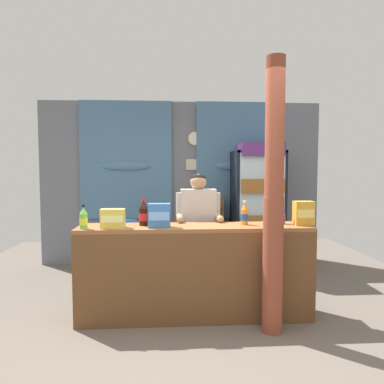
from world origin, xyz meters
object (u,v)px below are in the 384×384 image
at_px(snack_box_instant_noodle, 113,218).
at_px(snack_box_biscuit, 159,215).
at_px(soda_bottle_orange_soda, 245,214).
at_px(soda_bottle_grape_soda, 282,214).
at_px(timber_post, 274,203).
at_px(soda_bottle_lime_soda, 84,219).
at_px(shopkeeper, 198,221).
at_px(stall_counter, 196,266).
at_px(plastic_lawn_chair, 123,247).
at_px(snack_box_choco_powder, 303,213).
at_px(bottle_shelf_rack, 208,230).
at_px(drink_fridge, 258,201).
at_px(soda_bottle_cola, 144,214).

xyz_separation_m(snack_box_instant_noodle, snack_box_biscuit, (0.47, 0.01, 0.03)).
distance_m(soda_bottle_orange_soda, soda_bottle_grape_soda, 0.41).
xyz_separation_m(timber_post, soda_bottle_lime_soda, (-1.84, 0.24, -0.17)).
height_order(timber_post, shopkeeper, timber_post).
distance_m(soda_bottle_grape_soda, snack_box_instant_noodle, 1.79).
relative_size(soda_bottle_orange_soda, soda_bottle_lime_soda, 1.07).
bearing_deg(stall_counter, plastic_lawn_chair, 125.45).
height_order(soda_bottle_orange_soda, soda_bottle_lime_soda, soda_bottle_orange_soda).
bearing_deg(snack_box_choco_powder, soda_bottle_lime_soda, -177.43).
relative_size(stall_counter, snack_box_choco_powder, 9.63).
xyz_separation_m(timber_post, shopkeeper, (-0.65, 0.82, -0.30)).
bearing_deg(bottle_shelf_rack, stall_counter, -99.63).
relative_size(stall_counter, snack_box_instant_noodle, 10.30).
relative_size(plastic_lawn_chair, soda_bottle_orange_soda, 3.32).
xyz_separation_m(plastic_lawn_chair, soda_bottle_orange_soda, (1.45, -1.18, 0.60)).
bearing_deg(timber_post, stall_counter, 158.60).
xyz_separation_m(timber_post, snack_box_instant_noodle, (-1.56, 0.28, -0.17)).
bearing_deg(drink_fridge, timber_post, -100.33).
distance_m(drink_fridge, soda_bottle_grape_soda, 1.65).
xyz_separation_m(shopkeeper, soda_bottle_grape_soda, (0.87, -0.39, 0.13)).
bearing_deg(soda_bottle_orange_soda, soda_bottle_grape_soda, 3.89).
height_order(plastic_lawn_chair, shopkeeper, shopkeeper).
bearing_deg(soda_bottle_orange_soda, soda_bottle_lime_soda, -174.60).
bearing_deg(soda_bottle_orange_soda, snack_box_biscuit, -172.74).
height_order(drink_fridge, snack_box_instant_noodle, drink_fridge).
bearing_deg(snack_box_biscuit, soda_bottle_cola, 140.90).
height_order(bottle_shelf_rack, snack_box_choco_powder, snack_box_choco_powder).
bearing_deg(snack_box_instant_noodle, soda_bottle_lime_soda, -173.67).
relative_size(snack_box_instant_noodle, snack_box_choco_powder, 0.94).
xyz_separation_m(stall_counter, drink_fridge, (1.10, 1.79, 0.50)).
xyz_separation_m(stall_counter, soda_bottle_cola, (-0.54, 0.14, 0.52)).
bearing_deg(stall_counter, soda_bottle_cola, 165.49).
distance_m(stall_counter, plastic_lawn_chair, 1.60).
bearing_deg(soda_bottle_cola, soda_bottle_grape_soda, 0.25).
xyz_separation_m(plastic_lawn_chair, shopkeeper, (0.99, -0.76, 0.47)).
relative_size(drink_fridge, soda_bottle_orange_soda, 7.60).
xyz_separation_m(timber_post, drink_fridge, (0.38, 2.07, -0.17)).
height_order(soda_bottle_orange_soda, snack_box_instant_noodle, soda_bottle_orange_soda).
bearing_deg(bottle_shelf_rack, plastic_lawn_chair, -150.49).
relative_size(stall_counter, soda_bottle_orange_soda, 9.41).
bearing_deg(drink_fridge, stall_counter, -121.50).
xyz_separation_m(bottle_shelf_rack, snack_box_biscuit, (-0.71, -2.01, 0.52)).
distance_m(bottle_shelf_rack, soda_bottle_grape_soda, 2.03).
distance_m(drink_fridge, bottle_shelf_rack, 0.93).
relative_size(stall_counter, snack_box_biscuit, 9.98).
xyz_separation_m(soda_bottle_cola, soda_bottle_orange_soda, (1.07, -0.02, -0.01)).
bearing_deg(plastic_lawn_chair, stall_counter, -54.55).
relative_size(shopkeeper, soda_bottle_orange_soda, 5.88).
relative_size(timber_post, plastic_lawn_chair, 3.05).
height_order(soda_bottle_cola, soda_bottle_grape_soda, soda_bottle_cola).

